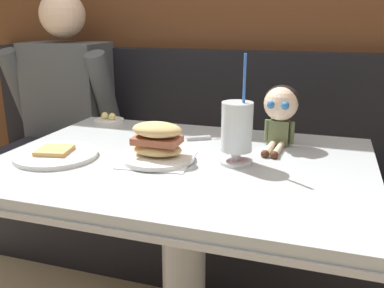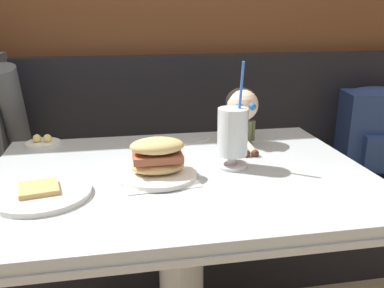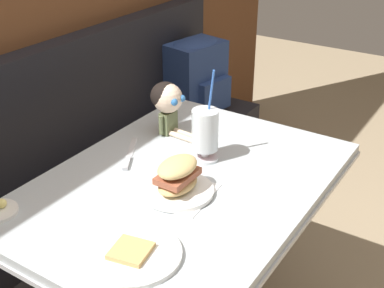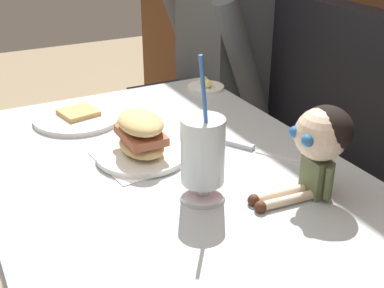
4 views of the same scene
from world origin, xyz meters
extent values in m
cube|color=black|center=(0.00, 0.77, 0.23)|extent=(2.60, 0.48, 0.45)
cube|color=black|center=(0.00, 0.96, 0.73)|extent=(2.60, 0.10, 0.55)
cube|color=#B2BCC1|center=(0.00, 0.18, 0.72)|extent=(1.10, 0.80, 0.03)
cube|color=#B7BABF|center=(0.00, 0.18, 0.70)|extent=(1.11, 0.81, 0.02)
cylinder|color=#A5A8AD|center=(0.00, 0.18, 0.37)|extent=(0.14, 0.14, 0.65)
cylinder|color=white|center=(-0.37, 0.08, 0.75)|extent=(0.25, 0.25, 0.01)
cube|color=tan|center=(-0.38, 0.08, 0.76)|extent=(0.11, 0.11, 0.01)
cylinder|color=silver|center=(0.16, 0.19, 0.74)|extent=(0.10, 0.10, 0.01)
cylinder|color=silver|center=(0.16, 0.19, 0.77)|extent=(0.03, 0.03, 0.03)
cylinder|color=silver|center=(0.16, 0.19, 0.85)|extent=(0.09, 0.09, 0.14)
cylinder|color=pink|center=(0.16, 0.19, 0.84)|extent=(0.08, 0.08, 0.11)
cylinder|color=blue|center=(0.18, 0.19, 0.95)|extent=(0.01, 0.03, 0.22)
cube|color=white|center=(-0.07, 0.15, 0.74)|extent=(0.22, 0.22, 0.00)
cylinder|color=white|center=(-0.07, 0.15, 0.75)|extent=(0.22, 0.22, 0.01)
ellipsoid|color=tan|center=(-0.07, 0.15, 0.77)|extent=(0.15, 0.10, 0.04)
cube|color=#995138|center=(-0.07, 0.15, 0.80)|extent=(0.14, 0.09, 0.02)
ellipsoid|color=tan|center=(-0.07, 0.15, 0.83)|extent=(0.15, 0.10, 0.04)
sphere|color=#F4E07A|center=(-0.42, 0.52, 0.76)|extent=(0.03, 0.03, 0.03)
cube|color=silver|center=(0.09, 0.45, 0.74)|extent=(0.13, 0.09, 0.00)
cube|color=#B2B5BA|center=(-0.02, 0.39, 0.75)|extent=(0.08, 0.06, 0.01)
cube|color=#5B6642|center=(0.25, 0.41, 0.78)|extent=(0.07, 0.04, 0.08)
sphere|color=beige|center=(0.25, 0.41, 0.88)|extent=(0.11, 0.11, 0.11)
ellipsoid|color=black|center=(0.25, 0.42, 0.89)|extent=(0.12, 0.11, 0.10)
sphere|color=#2D6BB2|center=(0.23, 0.36, 0.88)|extent=(0.03, 0.03, 0.03)
sphere|color=#2D6BB2|center=(0.27, 0.36, 0.88)|extent=(0.03, 0.03, 0.03)
cylinder|color=beige|center=(0.23, 0.33, 0.75)|extent=(0.03, 0.12, 0.02)
cylinder|color=beige|center=(0.26, 0.33, 0.75)|extent=(0.03, 0.12, 0.02)
sphere|color=#4C2819|center=(0.23, 0.27, 0.75)|extent=(0.03, 0.03, 0.03)
sphere|color=#4C2819|center=(0.26, 0.27, 0.75)|extent=(0.03, 0.03, 0.03)
cylinder|color=#5B6642|center=(0.21, 0.41, 0.79)|extent=(0.02, 0.02, 0.07)
cylinder|color=#5B6642|center=(0.29, 0.41, 0.79)|extent=(0.02, 0.02, 0.07)
cube|color=navy|center=(1.03, 0.79, 0.64)|extent=(0.33, 0.25, 0.38)
cube|color=navy|center=(1.03, 0.67, 0.56)|extent=(0.22, 0.09, 0.17)
ellipsoid|color=navy|center=(1.03, 0.79, 0.82)|extent=(0.32, 0.24, 0.07)
camera|label=1|loc=(0.39, -0.95, 1.15)|focal=39.48mm
camera|label=2|loc=(-0.17, -0.93, 1.18)|focal=38.58mm
camera|label=3|loc=(-1.15, -0.61, 1.60)|focal=48.26mm
camera|label=4|loc=(0.97, -0.25, 1.31)|focal=48.05mm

